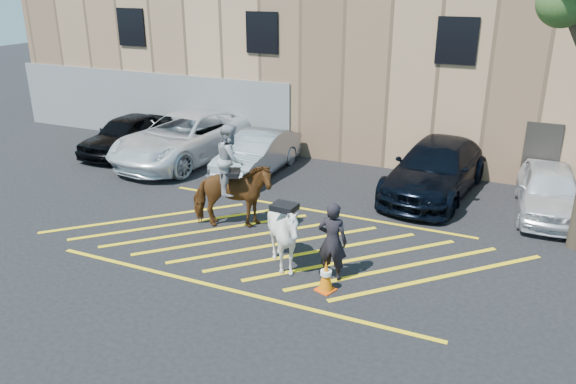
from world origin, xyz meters
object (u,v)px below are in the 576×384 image
at_px(handler, 332,241).
at_px(car_silver_sedan, 257,153).
at_px(car_blue_suv, 436,168).
at_px(car_white_suv, 549,191).
at_px(car_white_pickup, 186,137).
at_px(car_black_suv, 127,134).
at_px(mounted_bay, 232,187).
at_px(saddled_white, 284,235).
at_px(traffic_cone, 326,276).

bearing_deg(handler, car_silver_sedan, -53.41).
height_order(car_blue_suv, car_white_suv, car_blue_suv).
relative_size(car_white_pickup, car_silver_sedan, 1.45).
distance_m(car_black_suv, mounted_bay, 8.63).
bearing_deg(saddled_white, car_silver_sedan, 122.19).
bearing_deg(car_white_suv, mounted_bay, -154.09).
height_order(car_black_suv, traffic_cone, car_black_suv).
relative_size(mounted_bay, traffic_cone, 4.03).
xyz_separation_m(car_black_suv, saddled_white, (9.63, -6.20, 0.16)).
distance_m(car_silver_sedan, mounted_bay, 4.67).
distance_m(car_white_pickup, saddled_white, 9.41).
relative_size(car_silver_sedan, saddled_white, 2.43).
bearing_deg(car_white_suv, handler, -130.19).
relative_size(car_black_suv, car_silver_sedan, 1.00).
height_order(mounted_bay, saddled_white, mounted_bay).
bearing_deg(car_black_suv, traffic_cone, -30.66).
distance_m(car_silver_sedan, traffic_cone, 8.24).
relative_size(car_white_pickup, mounted_bay, 2.17).
relative_size(car_black_suv, car_white_pickup, 0.69).
relative_size(handler, mounted_bay, 0.64).
bearing_deg(saddled_white, car_white_suv, 47.91).
relative_size(saddled_white, traffic_cone, 2.48).
bearing_deg(handler, saddled_white, 0.92).
distance_m(car_black_suv, traffic_cone, 12.76).
bearing_deg(traffic_cone, mounted_bay, 149.08).
height_order(handler, mounted_bay, mounted_bay).
bearing_deg(handler, mounted_bay, -27.19).
height_order(car_blue_suv, mounted_bay, mounted_bay).
relative_size(car_black_suv, saddled_white, 2.42).
distance_m(car_black_suv, car_blue_suv, 11.93).
height_order(car_white_pickup, car_white_suv, car_white_pickup).
xyz_separation_m(car_white_suv, traffic_cone, (-4.39, -6.71, -0.36)).
distance_m(saddled_white, traffic_cone, 1.43).
bearing_deg(car_white_suv, car_silver_sedan, 176.99).
height_order(car_white_pickup, handler, handler).
bearing_deg(saddled_white, car_white_pickup, 137.77).
relative_size(handler, saddled_white, 1.04).
distance_m(handler, mounted_bay, 3.80).
xyz_separation_m(car_black_suv, car_blue_suv, (11.92, 0.42, 0.08)).
xyz_separation_m(car_white_pickup, saddled_white, (6.97, -6.32, 0.02)).
height_order(car_silver_sedan, handler, handler).
height_order(car_white_pickup, car_silver_sedan, car_white_pickup).
bearing_deg(mounted_bay, car_silver_sedan, 108.60).
bearing_deg(saddled_white, handler, 4.09).
bearing_deg(car_black_suv, car_white_pickup, 3.68).
distance_m(mounted_bay, traffic_cone, 4.21).
bearing_deg(car_blue_suv, saddled_white, -102.77).
bearing_deg(car_white_pickup, mounted_bay, -39.20).
bearing_deg(car_silver_sedan, car_blue_suv, 5.57).
bearing_deg(car_silver_sedan, car_white_suv, 1.16).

